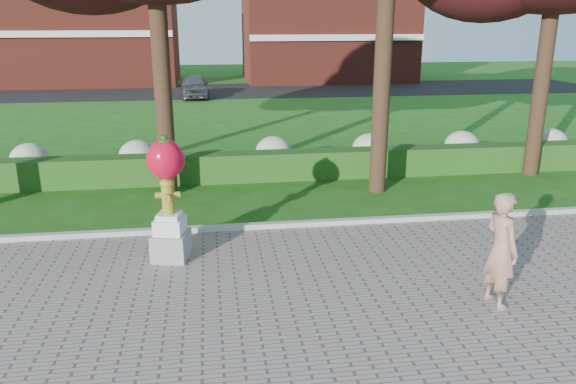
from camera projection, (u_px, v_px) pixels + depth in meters
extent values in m
plane|color=#224D13|center=(270.00, 294.00, 9.39)|extent=(100.00, 100.00, 0.00)
cube|color=#ADADA5|center=(255.00, 227.00, 12.21)|extent=(40.00, 0.18, 0.15)
cube|color=#1F4714|center=(243.00, 167.00, 15.90)|extent=(24.00, 0.70, 0.80)
ellipsoid|color=#A5A880|center=(30.00, 160.00, 15.99)|extent=(1.10, 1.10, 0.99)
ellipsoid|color=#A5A880|center=(138.00, 157.00, 16.40)|extent=(1.10, 1.10, 0.99)
ellipsoid|color=#A5A880|center=(273.00, 152.00, 16.93)|extent=(1.10, 1.10, 0.99)
ellipsoid|color=#A5A880|center=(370.00, 149.00, 17.34)|extent=(1.10, 1.10, 0.99)
ellipsoid|color=#A5A880|center=(462.00, 146.00, 17.74)|extent=(1.10, 1.10, 0.99)
ellipsoid|color=#A5A880|center=(550.00, 144.00, 18.14)|extent=(1.10, 1.10, 0.99)
cube|color=black|center=(222.00, 91.00, 35.88)|extent=(50.00, 8.00, 0.02)
cube|color=maroon|center=(74.00, 32.00, 39.18)|extent=(14.00, 8.00, 7.00)
cube|color=maroon|center=(326.00, 36.00, 41.68)|extent=(12.00, 8.00, 6.40)
cylinder|color=black|center=(162.00, 75.00, 13.89)|extent=(0.44, 0.44, 6.16)
cylinder|color=black|center=(384.00, 51.00, 13.99)|extent=(0.44, 0.44, 7.28)
cylinder|color=black|center=(543.00, 73.00, 15.82)|extent=(0.44, 0.44, 5.88)
cube|color=gray|center=(171.00, 245.00, 10.63)|extent=(0.77, 0.77, 0.52)
cube|color=silver|center=(170.00, 225.00, 10.51)|extent=(0.62, 0.62, 0.29)
cube|color=silver|center=(169.00, 216.00, 10.45)|extent=(0.50, 0.50, 0.10)
cylinder|color=olive|center=(168.00, 198.00, 10.35)|extent=(0.23, 0.23, 0.58)
ellipsoid|color=olive|center=(167.00, 183.00, 10.26)|extent=(0.27, 0.27, 0.19)
cylinder|color=olive|center=(159.00, 195.00, 10.31)|extent=(0.12, 0.11, 0.11)
cylinder|color=olive|center=(177.00, 195.00, 10.35)|extent=(0.12, 0.11, 0.11)
cylinder|color=olive|center=(167.00, 197.00, 10.19)|extent=(0.12, 0.12, 0.12)
cylinder|color=olive|center=(167.00, 179.00, 10.24)|extent=(0.08, 0.08, 0.05)
ellipsoid|color=red|center=(165.00, 159.00, 10.13)|extent=(0.65, 0.58, 0.75)
ellipsoid|color=red|center=(155.00, 161.00, 10.11)|extent=(0.32, 0.32, 0.48)
ellipsoid|color=red|center=(176.00, 160.00, 10.16)|extent=(0.32, 0.32, 0.48)
cylinder|color=#155E18|center=(164.00, 139.00, 10.02)|extent=(0.10, 0.10, 0.12)
ellipsoid|color=#155E18|center=(164.00, 141.00, 10.03)|extent=(0.25, 0.25, 0.08)
imported|color=#A87360|center=(501.00, 250.00, 8.72)|extent=(0.56, 0.75, 1.87)
imported|color=#45474E|center=(194.00, 86.00, 32.62)|extent=(1.75, 3.91, 1.31)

